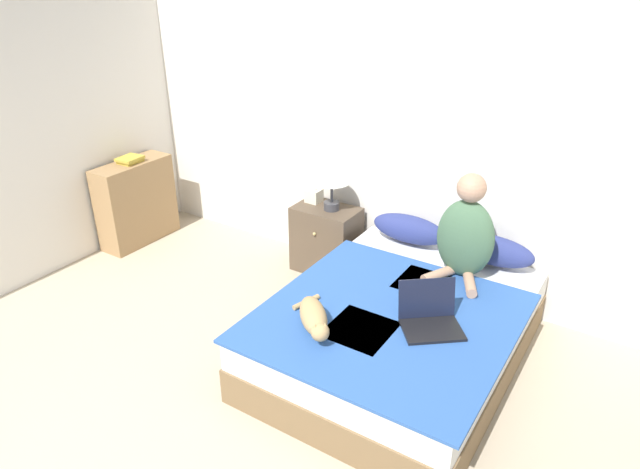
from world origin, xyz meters
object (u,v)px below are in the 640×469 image
(pillow_far, at_px, (492,250))
(cat_tabby, at_px, (314,317))
(book_stack_top, at_px, (130,160))
(table_lamp, at_px, (332,173))
(nightstand, at_px, (326,239))
(bookshelf, at_px, (136,202))
(tissue_box, at_px, (314,195))
(bed, at_px, (398,332))
(person_sitting, at_px, (465,234))
(laptop_open, at_px, (430,318))
(pillow_near, at_px, (409,229))

(pillow_far, xyz_separation_m, cat_tabby, (-0.64, -1.37, -0.03))
(book_stack_top, bearing_deg, table_lamp, 14.13)
(cat_tabby, relative_size, nightstand, 0.83)
(bookshelf, bearing_deg, table_lamp, 14.15)
(tissue_box, bearing_deg, nightstand, -20.44)
(pillow_far, height_order, book_stack_top, book_stack_top)
(bed, bearing_deg, tissue_box, 145.25)
(bed, height_order, person_sitting, person_sitting)
(pillow_far, relative_size, bookshelf, 0.77)
(nightstand, bearing_deg, bed, -36.61)
(laptop_open, bearing_deg, cat_tabby, 175.55)
(book_stack_top, bearing_deg, pillow_near, 11.30)
(laptop_open, distance_m, table_lamp, 1.62)
(pillow_near, bearing_deg, book_stack_top, -168.70)
(laptop_open, relative_size, bookshelf, 0.60)
(nightstand, distance_m, bookshelf, 1.87)
(bed, height_order, pillow_far, pillow_far)
(person_sitting, bearing_deg, book_stack_top, -175.73)
(bed, relative_size, pillow_near, 3.20)
(pillow_far, xyz_separation_m, bookshelf, (-3.19, -0.51, -0.17))
(cat_tabby, relative_size, book_stack_top, 2.16)
(table_lamp, xyz_separation_m, tissue_box, (-0.21, 0.06, -0.26))
(table_lamp, bearing_deg, nightstand, 179.59)
(pillow_near, relative_size, book_stack_top, 2.70)
(pillow_far, relative_size, person_sitting, 0.80)
(bookshelf, xyz_separation_m, book_stack_top, (0.00, 0.00, 0.42))
(laptop_open, relative_size, book_stack_top, 2.09)
(tissue_box, bearing_deg, pillow_near, -1.32)
(pillow_near, relative_size, pillow_far, 1.00)
(laptop_open, bearing_deg, nightstand, 105.66)
(laptop_open, bearing_deg, person_sitting, 55.58)
(pillow_near, bearing_deg, person_sitting, -27.81)
(table_lamp, bearing_deg, bookshelf, -165.85)
(pillow_far, height_order, bookshelf, bookshelf)
(pillow_near, height_order, bookshelf, bookshelf)
(bed, xyz_separation_m, pillow_far, (0.33, 0.83, 0.34))
(person_sitting, height_order, bookshelf, person_sitting)
(pillow_far, distance_m, book_stack_top, 3.23)
(pillow_far, relative_size, book_stack_top, 2.70)
(nightstand, xyz_separation_m, book_stack_top, (-1.80, -0.47, 0.52))
(cat_tabby, bearing_deg, bed, 105.73)
(pillow_near, bearing_deg, nightstand, -176.89)
(bookshelf, bearing_deg, book_stack_top, 37.58)
(tissue_box, bearing_deg, table_lamp, -15.88)
(pillow_far, height_order, table_lamp, table_lamp)
(bed, xyz_separation_m, person_sitting, (0.20, 0.55, 0.55))
(cat_tabby, bearing_deg, laptop_open, 80.68)
(laptop_open, height_order, bookshelf, bookshelf)
(cat_tabby, bearing_deg, book_stack_top, -152.67)
(pillow_far, relative_size, tissue_box, 4.28)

